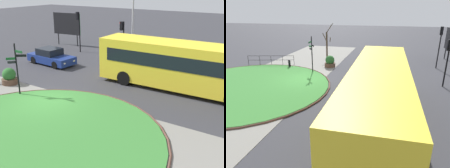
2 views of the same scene
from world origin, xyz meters
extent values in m
plane|color=#333338|center=(0.00, 0.00, 0.00)|extent=(120.00, 120.00, 0.00)
cube|color=gray|center=(0.00, -2.25, 0.01)|extent=(32.00, 7.51, 0.02)
cylinder|color=#387A33|center=(2.56, -3.54, 0.05)|extent=(12.28, 12.28, 0.10)
torus|color=brown|center=(2.56, -3.54, 0.06)|extent=(12.59, 12.59, 0.11)
cylinder|color=black|center=(-2.20, -0.12, 1.61)|extent=(0.09, 0.09, 3.22)
sphere|color=black|center=(-2.20, -0.12, 3.27)|extent=(0.10, 0.10, 0.10)
cube|color=#195128|center=(-1.84, -0.12, 2.85)|extent=(0.62, 0.04, 0.15)
cube|color=black|center=(-1.93, 0.09, 2.56)|extent=(0.49, 0.39, 0.15)
cube|color=#195128|center=(-2.41, -0.35, 2.39)|extent=(0.39, 0.41, 0.15)
cube|color=black|center=(-2.39, -0.31, 2.17)|extent=(0.35, 0.35, 0.15)
cube|color=yellow|center=(5.81, 6.40, 1.69)|extent=(11.15, 2.79, 2.83)
cube|color=black|center=(5.84, 5.11, 2.08)|extent=(9.77, 0.21, 0.88)
cube|color=black|center=(5.79, 7.70, 2.08)|extent=(9.77, 0.21, 0.88)
cube|color=black|center=(0.25, 6.29, 1.83)|extent=(0.06, 2.11, 1.10)
cube|color=black|center=(0.25, 6.29, 2.88)|extent=(0.05, 1.42, 0.28)
cylinder|color=black|center=(2.29, 5.15, 0.50)|extent=(1.01, 0.32, 1.00)
cylinder|color=black|center=(2.24, 7.52, 0.50)|extent=(1.01, 0.32, 1.00)
cube|color=navy|center=(-5.78, 6.23, 0.49)|extent=(4.51, 2.08, 0.63)
cube|color=black|center=(-5.96, 6.24, 1.10)|extent=(1.98, 1.71, 0.58)
cube|color=#EAEACC|center=(-3.54, 6.64, 0.52)|extent=(0.03, 0.20, 0.12)
cube|color=#EAEACC|center=(-3.60, 5.55, 0.52)|extent=(0.03, 0.20, 0.12)
cylinder|color=black|center=(-4.36, 6.97, 0.32)|extent=(0.65, 0.26, 0.64)
cylinder|color=black|center=(-4.47, 5.32, 0.32)|extent=(0.65, 0.26, 0.64)
cylinder|color=black|center=(-7.09, 7.14, 0.32)|extent=(0.65, 0.26, 0.64)
cylinder|color=black|center=(-7.20, 5.49, 0.32)|extent=(0.65, 0.26, 0.64)
cylinder|color=black|center=(-1.23, 10.83, 1.75)|extent=(0.11, 0.11, 3.49)
cube|color=black|center=(-1.44, 10.82, 3.10)|extent=(0.27, 0.27, 0.78)
sphere|color=red|center=(-1.59, 10.81, 3.35)|extent=(0.16, 0.16, 0.16)
sphere|color=black|center=(-1.59, 10.81, 3.10)|extent=(0.16, 0.16, 0.16)
sphere|color=black|center=(-1.59, 10.81, 2.86)|extent=(0.16, 0.16, 0.16)
cylinder|color=black|center=(-6.69, 11.24, 2.00)|extent=(0.11, 0.11, 4.00)
cube|color=black|center=(-6.90, 11.26, 3.61)|extent=(0.28, 0.28, 0.78)
sphere|color=black|center=(-7.05, 11.27, 3.86)|extent=(0.16, 0.16, 0.16)
sphere|color=#F2A519|center=(-7.05, 11.27, 3.61)|extent=(0.16, 0.16, 0.16)
sphere|color=black|center=(-7.05, 11.27, 3.37)|extent=(0.16, 0.16, 0.16)
cylinder|color=#B7B7BC|center=(-1.03, 12.05, 4.25)|extent=(0.16, 0.16, 8.50)
cylinder|color=black|center=(-11.29, 12.90, 1.21)|extent=(0.12, 0.12, 2.42)
cylinder|color=black|center=(-8.72, 13.19, 1.21)|extent=(0.12, 0.12, 2.42)
cube|color=green|center=(-10.01, 13.04, 2.42)|extent=(3.44, 0.51, 2.27)
cube|color=black|center=(-10.00, 12.97, 2.42)|extent=(3.53, 0.44, 2.37)
cylinder|color=brown|center=(-4.47, 0.87, 0.21)|extent=(1.08, 1.08, 0.41)
sphere|color=#286028|center=(-4.47, 0.87, 0.71)|extent=(0.92, 0.92, 0.92)
camera|label=1|loc=(11.69, -10.55, 6.64)|focal=44.84mm
camera|label=2|loc=(15.08, 6.86, 5.59)|focal=33.19mm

